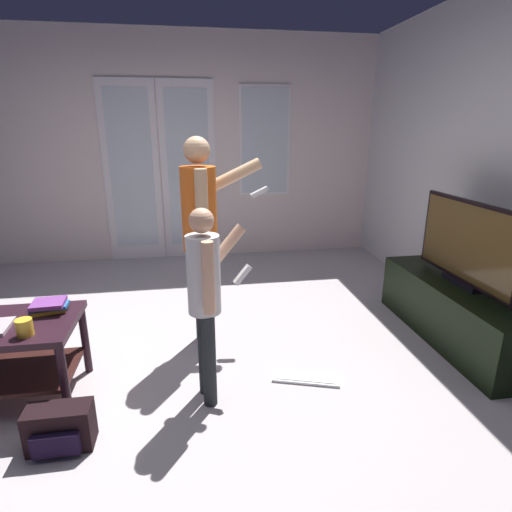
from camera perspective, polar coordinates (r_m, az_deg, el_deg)
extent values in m
cube|color=#B8AEB1|center=(2.99, -13.57, -15.70)|extent=(5.34, 5.51, 0.02)
cube|color=silver|center=(5.24, -12.63, 14.17)|extent=(5.34, 0.06, 2.67)
cube|color=white|center=(5.26, -16.80, 10.76)|extent=(0.66, 0.02, 2.17)
cube|color=silver|center=(5.24, -16.87, 11.28)|extent=(0.50, 0.01, 1.87)
cube|color=white|center=(5.21, -9.29, 11.21)|extent=(0.66, 0.02, 2.17)
cube|color=silver|center=(5.19, -9.31, 11.74)|extent=(0.50, 0.01, 1.87)
cube|color=white|center=(5.27, 1.24, 15.62)|extent=(0.64, 0.02, 1.32)
cube|color=silver|center=(5.26, 1.27, 15.62)|extent=(0.58, 0.01, 1.26)
cylinder|color=black|center=(2.62, -25.04, -15.73)|extent=(0.05, 0.05, 0.47)
cylinder|color=black|center=(3.04, -22.64, -10.73)|extent=(0.05, 0.05, 0.47)
cube|color=black|center=(3.58, 26.02, -7.00)|extent=(0.48, 1.50, 0.45)
cube|color=black|center=(3.49, 26.56, -3.29)|extent=(0.08, 0.37, 0.04)
cube|color=black|center=(3.40, 27.28, 1.78)|extent=(0.04, 1.07, 0.60)
cube|color=#4C3819|center=(3.39, 27.02, 1.77)|extent=(0.00, 1.02, 0.55)
cylinder|color=#393751|center=(3.04, -7.18, -6.44)|extent=(0.11, 0.11, 0.76)
cylinder|color=#393751|center=(3.19, -7.57, -5.28)|extent=(0.11, 0.11, 0.76)
cylinder|color=orange|center=(2.91, -7.89, 6.41)|extent=(0.25, 0.25, 0.59)
sphere|color=#DFAF82|center=(2.86, -8.24, 14.37)|extent=(0.18, 0.18, 0.18)
cylinder|color=#DFAF82|center=(2.75, -7.51, 6.45)|extent=(0.09, 0.09, 0.53)
cylinder|color=#DFAF82|center=(3.08, -3.91, 10.67)|extent=(0.52, 0.13, 0.29)
cube|color=white|center=(3.15, 0.48, 8.87)|extent=(0.14, 0.05, 0.08)
cylinder|color=#222729|center=(2.50, -6.51, -14.32)|extent=(0.08, 0.08, 0.58)
cylinder|color=#222729|center=(2.60, -7.14, -12.91)|extent=(0.08, 0.08, 0.58)
cylinder|color=silver|center=(2.33, -7.29, -2.60)|extent=(0.19, 0.19, 0.45)
sphere|color=#E1A682|center=(2.24, -7.59, 4.88)|extent=(0.14, 0.14, 0.14)
cylinder|color=#E1A682|center=(2.20, -6.62, -3.07)|extent=(0.07, 0.07, 0.40)
cylinder|color=#E1A682|center=(2.45, -4.92, 0.37)|extent=(0.32, 0.12, 0.35)
cube|color=white|center=(2.53, -1.89, -2.62)|extent=(0.12, 0.06, 0.12)
cube|color=black|center=(2.52, -25.52, -20.63)|extent=(0.33, 0.15, 0.23)
cube|color=black|center=(2.46, -26.07, -22.51)|extent=(0.23, 0.04, 0.12)
cube|color=white|center=(2.86, 6.96, -16.52)|extent=(0.46, 0.26, 0.02)
cube|color=silver|center=(2.85, 6.97, -16.33)|extent=(0.41, 0.22, 0.00)
cylinder|color=gold|center=(2.59, -29.47, -8.64)|extent=(0.09, 0.09, 0.10)
cube|color=gold|center=(2.85, -26.74, -6.69)|extent=(0.21, 0.16, 0.02)
cube|color=#2866A9|center=(2.85, -26.76, -6.25)|extent=(0.22, 0.12, 0.02)
cube|color=#7A3B8E|center=(2.83, -26.87, -5.87)|extent=(0.20, 0.18, 0.02)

